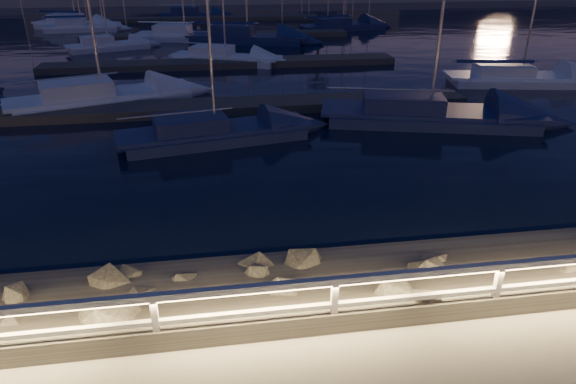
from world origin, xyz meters
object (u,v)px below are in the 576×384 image
(sailboat_e, at_px, (107,45))
(sailboat_m, at_px, (74,23))
(sailboat_i, at_px, (80,27))
(sailboat_k, at_px, (244,37))
(sailboat_c, at_px, (210,131))
(sailboat_g, at_px, (223,57))
(sailboat_n, at_px, (192,14))
(sailboat_l, at_px, (341,25))
(guard_rail, at_px, (272,298))
(sailboat_j, at_px, (183,35))
(sailboat_f, at_px, (98,97))
(sailboat_h, at_px, (517,77))
(sailboat_d, at_px, (424,112))

(sailboat_e, distance_m, sailboat_m, 13.43)
(sailboat_i, distance_m, sailboat_k, 16.72)
(sailboat_c, bearing_deg, sailboat_g, 74.85)
(sailboat_g, xyz_separation_m, sailboat_i, (-12.25, 16.63, 0.03))
(sailboat_k, distance_m, sailboat_n, 18.26)
(sailboat_l, bearing_deg, sailboat_g, -143.62)
(sailboat_i, bearing_deg, sailboat_n, 39.76)
(guard_rail, bearing_deg, sailboat_l, 74.30)
(sailboat_k, xyz_separation_m, sailboat_l, (9.37, 6.02, -0.06))
(sailboat_j, distance_m, sailboat_n, 15.59)
(guard_rail, bearing_deg, sailboat_m, 105.85)
(sailboat_e, bearing_deg, sailboat_i, 89.72)
(sailboat_c, relative_size, sailboat_i, 1.07)
(sailboat_k, bearing_deg, sailboat_i, 165.71)
(guard_rail, height_order, sailboat_f, sailboat_f)
(sailboat_h, distance_m, sailboat_k, 21.18)
(guard_rail, distance_m, sailboat_f, 18.69)
(sailboat_d, xyz_separation_m, sailboat_i, (-20.18, 30.77, -0.02))
(sailboat_e, bearing_deg, sailboat_f, -103.57)
(sailboat_e, relative_size, sailboat_l, 0.75)
(sailboat_d, bearing_deg, sailboat_c, -158.25)
(guard_rail, bearing_deg, sailboat_h, 49.92)
(sailboat_c, bearing_deg, sailboat_e, 97.51)
(sailboat_c, height_order, sailboat_h, sailboat_h)
(guard_rail, distance_m, sailboat_j, 37.25)
(sailboat_h, xyz_separation_m, sailboat_n, (-17.98, 33.95, 0.02))
(sailboat_e, xyz_separation_m, sailboat_f, (2.08, -15.57, 0.07))
(sailboat_c, bearing_deg, guard_rail, -96.86)
(sailboat_c, height_order, sailboat_e, sailboat_c)
(sailboat_c, bearing_deg, sailboat_l, 55.69)
(sailboat_j, bearing_deg, sailboat_m, 153.53)
(sailboat_m, bearing_deg, sailboat_c, -50.12)
(guard_rail, xyz_separation_m, sailboat_n, (-2.18, 52.72, -0.95))
(sailboat_e, xyz_separation_m, sailboat_j, (5.37, 3.89, 0.05))
(sailboat_c, height_order, sailboat_n, sailboat_n)
(sailboat_c, bearing_deg, sailboat_m, 98.54)
(sailboat_f, bearing_deg, sailboat_g, 36.97)
(sailboat_e, relative_size, sailboat_k, 0.65)
(sailboat_g, xyz_separation_m, sailboat_h, (15.63, -8.34, 0.01))
(sailboat_i, height_order, sailboat_l, sailboat_l)
(sailboat_k, height_order, sailboat_m, sailboat_k)
(sailboat_e, distance_m, sailboat_h, 27.93)
(sailboat_e, distance_m, sailboat_j, 6.64)
(sailboat_f, bearing_deg, sailboat_l, 33.21)
(sailboat_e, relative_size, sailboat_n, 0.81)
(sailboat_h, height_order, sailboat_n, sailboat_h)
(sailboat_g, bearing_deg, sailboat_c, -70.14)
(sailboat_k, bearing_deg, sailboat_n, 121.04)
(sailboat_k, xyz_separation_m, sailboat_n, (-4.34, 17.74, -0.04))
(sailboat_h, bearing_deg, sailboat_i, 148.74)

